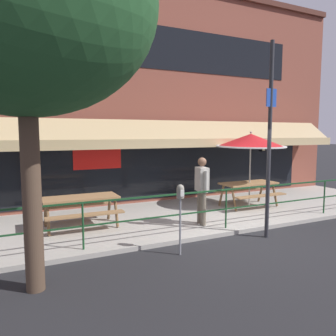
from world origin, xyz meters
TOP-DOWN VIEW (x-y plane):
  - ground_plane at (0.00, 0.00)m, footprint 120.00×120.00m
  - patio_deck at (0.00, 2.00)m, footprint 15.00×4.00m
  - restaurant_building at (0.00, 4.22)m, footprint 15.00×1.60m
  - patio_railing at (0.00, 0.30)m, footprint 13.84×0.04m
  - picnic_table_left at (-3.19, 1.90)m, footprint 1.80×1.42m
  - picnic_table_centre at (2.06, 1.97)m, footprint 1.80×1.42m
  - patio_umbrella_centre at (2.06, 1.92)m, footprint 2.14×2.14m
  - pedestrian_walking at (-0.36, 0.85)m, footprint 0.30×0.61m
  - parking_meter_near at (-1.72, -0.57)m, footprint 0.15×0.16m
  - street_sign_pole at (0.61, -0.45)m, footprint 0.28×0.09m

SIDE VIEW (x-z plane):
  - ground_plane at x=0.00m, z-range 0.00..0.00m
  - patio_deck at x=0.00m, z-range 0.00..0.10m
  - picnic_table_left at x=-3.19m, z-range 0.33..1.08m
  - picnic_table_centre at x=2.06m, z-range 0.33..1.08m
  - patio_railing at x=0.00m, z-range 0.32..1.28m
  - pedestrian_walking at x=-0.36m, z-range 0.20..1.91m
  - parking_meter_near at x=-1.72m, z-range 0.44..1.86m
  - patio_umbrella_centre at x=2.06m, z-range 0.99..3.37m
  - street_sign_pole at x=0.61m, z-range 0.06..4.50m
  - restaurant_building at x=0.00m, z-range -0.03..7.43m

